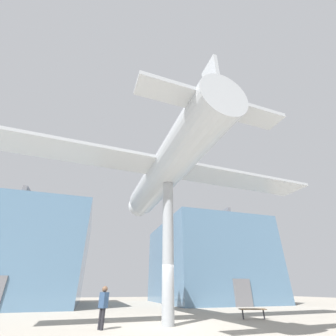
# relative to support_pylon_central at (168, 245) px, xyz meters

# --- Properties ---
(ground_plane) EXTENTS (80.00, 80.00, 0.00)m
(ground_plane) POSITION_rel_support_pylon_central_xyz_m (0.00, 0.00, -3.43)
(ground_plane) COLOR gray
(glass_pavilion_left) EXTENTS (11.55, 14.27, 9.50)m
(glass_pavilion_left) POSITION_rel_support_pylon_central_xyz_m (-10.16, 16.31, 1.02)
(glass_pavilion_left) COLOR slate
(glass_pavilion_left) RESTS_ON ground_plane
(glass_pavilion_right) EXTENTS (11.55, 14.27, 9.50)m
(glass_pavilion_right) POSITION_rel_support_pylon_central_xyz_m (10.16, 16.31, 1.02)
(glass_pavilion_right) COLOR slate
(glass_pavilion_right) RESTS_ON ground_plane
(support_pylon_central) EXTENTS (0.58, 0.58, 6.87)m
(support_pylon_central) POSITION_rel_support_pylon_central_xyz_m (0.00, 0.00, 0.00)
(support_pylon_central) COLOR #999EA3
(support_pylon_central) RESTS_ON ground_plane
(suspended_airplane) EXTENTS (20.30, 14.34, 3.68)m
(suspended_airplane) POSITION_rel_support_pylon_central_xyz_m (-0.02, 0.33, 4.51)
(suspended_airplane) COLOR #B2B7BC
(suspended_airplane) RESTS_ON support_pylon_central
(visitor_person) EXTENTS (0.39, 0.46, 1.57)m
(visitor_person) POSITION_rel_support_pylon_central_xyz_m (-2.90, -0.15, -2.54)
(visitor_person) COLOR #232328
(visitor_person) RESTS_ON ground_plane
(plaza_bench) EXTENTS (1.48, 0.80, 0.50)m
(plaza_bench) POSITION_rel_support_pylon_central_xyz_m (5.20, 1.02, -3.00)
(plaza_bench) COLOR brown
(plaza_bench) RESTS_ON ground_plane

